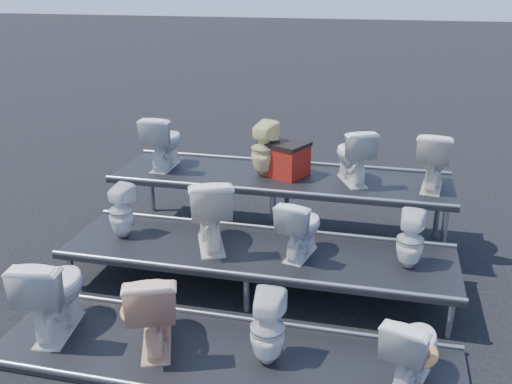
% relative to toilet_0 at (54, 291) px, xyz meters
% --- Properties ---
extents(ground, '(80.00, 80.00, 0.00)m').
position_rel_toilet_0_xyz_m(ground, '(1.64, 1.30, -0.48)').
color(ground, black).
rests_on(ground, ground).
extents(tier_front, '(4.20, 1.20, 0.06)m').
position_rel_toilet_0_xyz_m(tier_front, '(1.64, 0.00, -0.45)').
color(tier_front, black).
rests_on(tier_front, ground).
extents(tier_mid, '(4.20, 1.20, 0.46)m').
position_rel_toilet_0_xyz_m(tier_mid, '(1.64, 1.30, -0.25)').
color(tier_mid, black).
rests_on(tier_mid, ground).
extents(tier_back, '(4.20, 1.20, 0.86)m').
position_rel_toilet_0_xyz_m(tier_back, '(1.64, 2.60, -0.05)').
color(tier_back, black).
rests_on(tier_back, ground).
extents(toilet_0, '(0.58, 0.88, 0.84)m').
position_rel_toilet_0_xyz_m(toilet_0, '(0.00, 0.00, 0.00)').
color(toilet_0, silver).
rests_on(toilet_0, tier_front).
extents(toilet_1, '(0.70, 0.90, 0.81)m').
position_rel_toilet_0_xyz_m(toilet_1, '(0.99, 0.00, -0.02)').
color(toilet_1, beige).
rests_on(toilet_1, tier_front).
extents(toilet_2, '(0.31, 0.31, 0.67)m').
position_rel_toilet_0_xyz_m(toilet_2, '(2.04, 0.00, -0.08)').
color(toilet_2, silver).
rests_on(toilet_2, tier_front).
extents(toilet_3, '(0.58, 0.75, 0.68)m').
position_rel_toilet_0_xyz_m(toilet_3, '(3.24, 0.00, -0.08)').
color(toilet_3, silver).
rests_on(toilet_3, tier_front).
extents(toilet_4, '(0.33, 0.34, 0.61)m').
position_rel_toilet_0_xyz_m(toilet_4, '(0.08, 1.30, 0.28)').
color(toilet_4, silver).
rests_on(toilet_4, tier_mid).
extents(toilet_5, '(0.73, 0.91, 0.82)m').
position_rel_toilet_0_xyz_m(toilet_5, '(1.12, 1.30, 0.39)').
color(toilet_5, white).
rests_on(toilet_5, tier_mid).
extents(toilet_6, '(0.50, 0.70, 0.65)m').
position_rel_toilet_0_xyz_m(toilet_6, '(2.11, 1.30, 0.30)').
color(toilet_6, silver).
rests_on(toilet_6, tier_mid).
extents(toilet_7, '(0.30, 0.31, 0.60)m').
position_rel_toilet_0_xyz_m(toilet_7, '(3.22, 1.30, 0.28)').
color(toilet_7, silver).
rests_on(toilet_7, tier_mid).
extents(toilet_8, '(0.40, 0.70, 0.71)m').
position_rel_toilet_0_xyz_m(toilet_8, '(0.09, 2.60, 0.73)').
color(toilet_8, silver).
rests_on(toilet_8, tier_back).
extents(toilet_9, '(0.40, 0.41, 0.69)m').
position_rel_toilet_0_xyz_m(toilet_9, '(1.42, 2.60, 0.72)').
color(toilet_9, '#F3E79E').
rests_on(toilet_9, tier_back).
extents(toilet_10, '(0.62, 0.77, 0.69)m').
position_rel_toilet_0_xyz_m(toilet_10, '(2.53, 2.60, 0.72)').
color(toilet_10, silver).
rests_on(toilet_10, tier_back).
extents(toilet_11, '(0.48, 0.73, 0.70)m').
position_rel_toilet_0_xyz_m(toilet_11, '(3.46, 2.60, 0.73)').
color(toilet_11, white).
rests_on(toilet_11, tier_back).
extents(red_crate, '(0.66, 0.61, 0.38)m').
position_rel_toilet_0_xyz_m(red_crate, '(1.67, 2.67, 0.57)').
color(red_crate, '#9F1E11').
rests_on(red_crate, tier_back).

